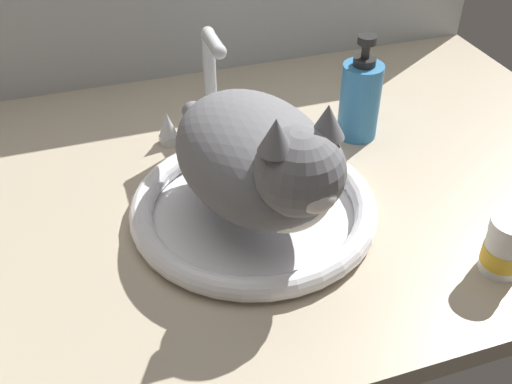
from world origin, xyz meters
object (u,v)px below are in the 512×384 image
object	(u,v)px
faucet	(214,98)
soap_pump_bottle	(360,99)
sink_basin	(256,207)
pill_bottle	(505,248)
cat	(263,159)

from	to	relation	value
faucet	soap_pump_bottle	bearing A→B (deg)	-16.65
sink_basin	faucet	distance (cm)	21.91
faucet	pill_bottle	size ratio (longest dim) A/B	2.41
sink_basin	soap_pump_bottle	xyz separation A→B (cm)	(22.26, 14.49, 5.28)
cat	pill_bottle	distance (cm)	31.39
pill_bottle	faucet	bearing A→B (deg)	122.01
faucet	cat	bearing A→B (deg)	-89.25
sink_basin	soap_pump_bottle	size ratio (longest dim) A/B	1.96
soap_pump_bottle	pill_bottle	world-z (taller)	soap_pump_bottle
sink_basin	cat	xyz separation A→B (cm)	(0.30, -1.98, 9.18)
sink_basin	cat	world-z (taller)	cat
cat	soap_pump_bottle	xyz separation A→B (cm)	(21.96, 16.47, -3.90)
faucet	soap_pump_bottle	xyz separation A→B (cm)	(22.26, -6.66, -0.44)
sink_basin	pill_bottle	size ratio (longest dim) A/B	4.34
sink_basin	pill_bottle	distance (cm)	32.09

